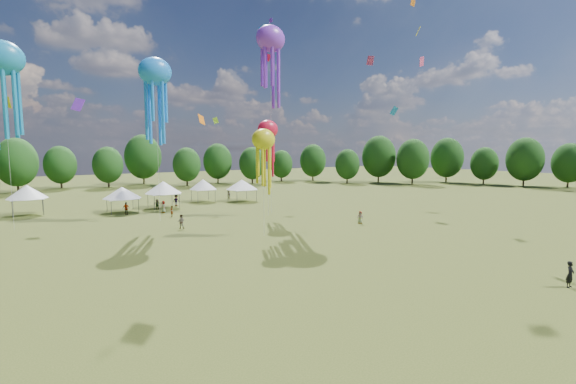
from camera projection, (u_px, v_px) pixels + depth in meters
ground at (476, 312)px, 23.75m from camera, size 300.00×300.00×0.00m
observer_main at (570, 274)px, 27.84m from camera, size 0.70×0.47×1.86m
spectator_near at (181, 222)px, 48.34m from camera, size 1.04×0.96×1.71m
spectators_far at (186, 204)px, 63.38m from camera, size 24.89×34.11×1.87m
festival_tents at (156, 188)px, 65.87m from camera, size 38.65×10.41×4.39m
show_kites at (164, 84)px, 51.31m from camera, size 36.50×21.95×27.15m
small_kites at (187, 5)px, 52.96m from camera, size 77.56×60.20×46.09m
treeline at (143, 166)px, 72.92m from camera, size 201.57×95.24×13.43m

